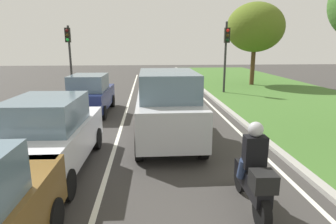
{
  "coord_description": "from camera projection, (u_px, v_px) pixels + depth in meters",
  "views": [
    {
      "loc": [
        0.33,
        0.15,
        3.1
      ],
      "look_at": [
        0.9,
        8.13,
        1.2
      ],
      "focal_mm": 30.74,
      "sensor_mm": 36.0,
      "label": 1
    }
  ],
  "objects": [
    {
      "name": "ground_plane",
      "position": [
        141.0,
        109.0,
        14.13
      ],
      "size": [
        60.0,
        60.0,
        0.0
      ],
      "primitive_type": "plane",
      "color": "#383533"
    },
    {
      "name": "lane_line_center",
      "position": [
        127.0,
        109.0,
        14.08
      ],
      "size": [
        0.12,
        32.0,
        0.01
      ],
      "primitive_type": "cube",
      "color": "silver",
      "rests_on": "ground"
    },
    {
      "name": "lane_line_right_edge",
      "position": [
        213.0,
        107.0,
        14.38
      ],
      "size": [
        0.12,
        32.0,
        0.01
      ],
      "primitive_type": "cube",
      "color": "silver",
      "rests_on": "ground"
    },
    {
      "name": "grass_verge_right",
      "position": [
        307.0,
        105.0,
        14.72
      ],
      "size": [
        9.0,
        48.0,
        0.06
      ],
      "primitive_type": "cube",
      "color": "#3D6628",
      "rests_on": "ground"
    },
    {
      "name": "curb_right",
      "position": [
        223.0,
        106.0,
        14.4
      ],
      "size": [
        0.24,
        48.0,
        0.12
      ],
      "primitive_type": "cube",
      "color": "#9E9B93",
      "rests_on": "ground"
    },
    {
      "name": "car_suv_ahead",
      "position": [
        168.0,
        107.0,
        9.1
      ],
      "size": [
        1.98,
        4.51,
        2.28
      ],
      "rotation": [
        0.0,
        0.0,
        -0.0
      ],
      "color": "#B7BABF",
      "rests_on": "ground"
    },
    {
      "name": "car_sedan_left_lane",
      "position": [
        49.0,
        135.0,
        7.04
      ],
      "size": [
        1.95,
        4.35,
        1.86
      ],
      "rotation": [
        0.0,
        0.0,
        -0.03
      ],
      "color": "silver",
      "rests_on": "ground"
    },
    {
      "name": "car_hatchback_far",
      "position": [
        90.0,
        94.0,
        12.99
      ],
      "size": [
        1.82,
        3.74,
        1.78
      ],
      "rotation": [
        0.0,
        0.0,
        -0.03
      ],
      "color": "navy",
      "rests_on": "ground"
    },
    {
      "name": "motorcycle",
      "position": [
        253.0,
        183.0,
        5.36
      ],
      "size": [
        0.41,
        1.9,
        1.01
      ],
      "rotation": [
        0.0,
        0.0,
        -0.03
      ],
      "color": "black",
      "rests_on": "ground"
    },
    {
      "name": "rider_person",
      "position": [
        254.0,
        151.0,
        5.26
      ],
      "size": [
        0.51,
        0.41,
        1.16
      ],
      "rotation": [
        0.0,
        0.0,
        -0.03
      ],
      "color": "black",
      "rests_on": "ground"
    },
    {
      "name": "traffic_light_near_right",
      "position": [
        226.0,
        47.0,
        17.82
      ],
      "size": [
        0.32,
        0.5,
        4.44
      ],
      "color": "#2D2D2D",
      "rests_on": "ground"
    },
    {
      "name": "traffic_light_overhead_left",
      "position": [
        69.0,
        47.0,
        18.34
      ],
      "size": [
        0.32,
        0.5,
        4.24
      ],
      "color": "#2D2D2D",
      "rests_on": "ground"
    },
    {
      "name": "tree_roadside_far",
      "position": [
        255.0,
        28.0,
        21.15
      ],
      "size": [
        4.2,
        4.2,
        6.08
      ],
      "color": "#4C331E",
      "rests_on": "ground"
    }
  ]
}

